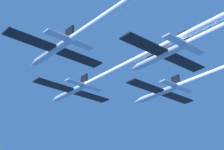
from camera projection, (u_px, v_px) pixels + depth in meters
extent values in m
cylinder|color=#B2BAC6|center=(71.00, 92.00, 80.22)|extent=(1.24, 11.30, 1.24)
cone|color=#B2BAC6|center=(54.00, 100.00, 84.96)|extent=(1.22, 2.49, 1.22)
ellipsoid|color=black|center=(65.00, 93.00, 82.15)|extent=(0.87, 2.26, 0.62)
cube|color=black|center=(54.00, 85.00, 76.92)|extent=(8.59, 2.49, 0.27)
cube|color=black|center=(91.00, 96.00, 82.74)|extent=(8.59, 2.49, 0.27)
cube|color=black|center=(84.00, 79.00, 77.75)|extent=(0.33, 2.03, 1.81)
cube|color=#B2BAC6|center=(75.00, 82.00, 75.44)|extent=(3.86, 1.49, 0.27)
cube|color=#B2BAC6|center=(94.00, 88.00, 78.46)|extent=(3.86, 1.49, 0.27)
cylinder|color=white|center=(153.00, 51.00, 63.47)|extent=(1.12, 37.37, 1.12)
cylinder|color=#B2BAC6|center=(54.00, 51.00, 62.63)|extent=(1.24, 11.30, 1.24)
cone|color=#B2BAC6|center=(33.00, 64.00, 67.38)|extent=(1.22, 2.49, 1.22)
ellipsoid|color=black|center=(46.00, 53.00, 64.57)|extent=(0.87, 2.26, 0.62)
cube|color=black|center=(30.00, 40.00, 59.33)|extent=(8.59, 2.49, 0.27)
cube|color=black|center=(79.00, 58.00, 65.16)|extent=(8.59, 2.49, 0.27)
cube|color=black|center=(70.00, 32.00, 60.16)|extent=(0.33, 2.03, 1.81)
cube|color=#B2BAC6|center=(56.00, 35.00, 57.86)|extent=(3.86, 1.49, 0.27)
cube|color=#B2BAC6|center=(83.00, 45.00, 60.88)|extent=(3.86, 1.49, 0.27)
cylinder|color=#B2BAC6|center=(160.00, 93.00, 78.92)|extent=(1.24, 11.30, 1.24)
cone|color=#B2BAC6|center=(137.00, 102.00, 83.67)|extent=(1.22, 2.49, 1.22)
ellipsoid|color=black|center=(151.00, 94.00, 80.86)|extent=(0.87, 2.26, 0.62)
cube|color=black|center=(145.00, 86.00, 75.62)|extent=(8.59, 2.49, 0.27)
cube|color=black|center=(177.00, 98.00, 81.45)|extent=(8.59, 2.49, 0.27)
cube|color=black|center=(175.00, 80.00, 76.45)|extent=(0.33, 2.03, 1.81)
cube|color=#B2BAC6|center=(168.00, 83.00, 74.15)|extent=(3.86, 1.49, 0.27)
cube|color=#B2BAC6|center=(185.00, 89.00, 77.17)|extent=(3.86, 1.49, 0.27)
cylinder|color=#B2BAC6|center=(163.00, 55.00, 61.94)|extent=(1.24, 11.30, 1.24)
cone|color=#B2BAC6|center=(134.00, 69.00, 66.68)|extent=(1.22, 2.49, 1.22)
ellipsoid|color=black|center=(152.00, 58.00, 63.87)|extent=(0.87, 2.26, 0.62)
cube|color=black|center=(144.00, 44.00, 58.64)|extent=(8.59, 2.49, 0.27)
cube|color=black|center=(184.00, 63.00, 64.46)|extent=(8.59, 2.49, 0.27)
cube|color=black|center=(183.00, 37.00, 59.47)|extent=(0.33, 2.03, 1.81)
cube|color=#B2BAC6|center=(174.00, 39.00, 57.16)|extent=(3.86, 1.49, 0.27)
cube|color=#B2BAC6|center=(195.00, 50.00, 60.19)|extent=(3.86, 1.49, 0.27)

